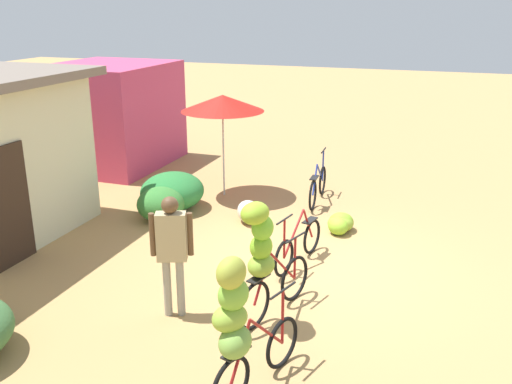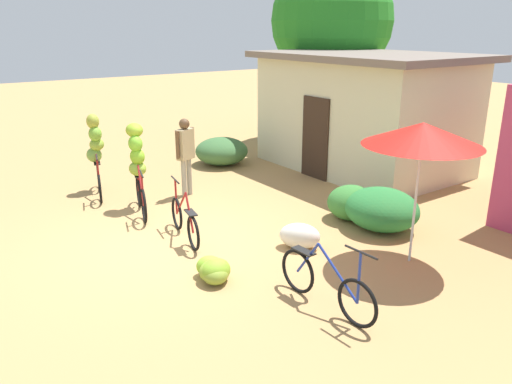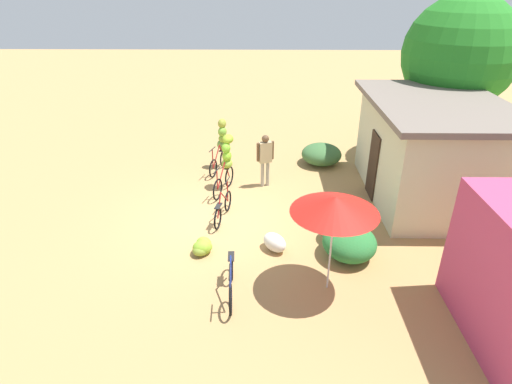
{
  "view_description": "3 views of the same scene",
  "coord_description": "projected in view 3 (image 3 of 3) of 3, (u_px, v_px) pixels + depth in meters",
  "views": [
    {
      "loc": [
        -8.3,
        -1.99,
        4.13
      ],
      "look_at": [
        -0.22,
        0.88,
        1.27
      ],
      "focal_mm": 39.91,
      "sensor_mm": 36.0,
      "label": 1
    },
    {
      "loc": [
        7.46,
        -3.52,
        3.6
      ],
      "look_at": [
        0.39,
        1.53,
        0.72
      ],
      "focal_mm": 35.06,
      "sensor_mm": 36.0,
      "label": 2
    },
    {
      "loc": [
        10.31,
        1.31,
        6.16
      ],
      "look_at": [
        -0.25,
        1.14,
        0.71
      ],
      "focal_mm": 29.73,
      "sensor_mm": 36.0,
      "label": 3
    }
  ],
  "objects": [
    {
      "name": "tree_behind_building",
      "position": [
        460.0,
        54.0,
        14.17
      ],
      "size": [
        3.79,
        3.79,
        5.68
      ],
      "color": "brown",
      "rests_on": "ground"
    },
    {
      "name": "bicycle_leftmost",
      "position": [
        221.0,
        142.0,
        14.67
      ],
      "size": [
        1.55,
        0.66,
        1.77
      ],
      "color": "black",
      "rests_on": "ground"
    },
    {
      "name": "bicycle_near_pile",
      "position": [
        226.0,
        159.0,
        13.18
      ],
      "size": [
        1.59,
        0.61,
        1.77
      ],
      "color": "black",
      "rests_on": "ground"
    },
    {
      "name": "banana_pile_on_ground",
      "position": [
        202.0,
        247.0,
        10.45
      ],
      "size": [
        0.78,
        0.61,
        0.36
      ],
      "color": "#87A235",
      "rests_on": "ground"
    },
    {
      "name": "bicycle_center_loaded",
      "position": [
        223.0,
        208.0,
        11.81
      ],
      "size": [
        1.6,
        0.37,
        0.98
      ],
      "color": "black",
      "rests_on": "ground"
    },
    {
      "name": "market_umbrella",
      "position": [
        335.0,
        205.0,
        8.4
      ],
      "size": [
        1.8,
        1.8,
        2.26
      ],
      "color": "beige",
      "rests_on": "ground"
    },
    {
      "name": "person_vendor",
      "position": [
        265.0,
        155.0,
        13.36
      ],
      "size": [
        0.33,
        0.55,
        1.73
      ],
      "color": "gray",
      "rests_on": "ground"
    },
    {
      "name": "hedge_bush_front_left",
      "position": [
        321.0,
        154.0,
        15.28
      ],
      "size": [
        1.43,
        1.43,
        0.74
      ],
      "primitive_type": "ellipsoid",
      "color": "#3B6737",
      "rests_on": "ground"
    },
    {
      "name": "ground_plane",
      "position": [
        216.0,
        218.0,
        12.01
      ],
      "size": [
        60.0,
        60.0,
        0.0
      ],
      "primitive_type": "plane",
      "color": "#AD8450"
    },
    {
      "name": "hedge_bush_mid",
      "position": [
        349.0,
        242.0,
        10.23
      ],
      "size": [
        1.42,
        1.31,
        0.77
      ],
      "primitive_type": "ellipsoid",
      "color": "#297736",
      "rests_on": "ground"
    },
    {
      "name": "building_low",
      "position": [
        431.0,
        150.0,
        12.56
      ],
      "size": [
        5.42,
        3.76,
        2.98
      ],
      "color": "beige",
      "rests_on": "ground"
    },
    {
      "name": "hedge_bush_front_right",
      "position": [
        341.0,
        229.0,
        10.86
      ],
      "size": [
        0.93,
        0.94,
        0.68
      ],
      "primitive_type": "ellipsoid",
      "color": "#357A32",
      "rests_on": "ground"
    },
    {
      "name": "produce_sack",
      "position": [
        275.0,
        242.0,
        10.53
      ],
      "size": [
        0.82,
        0.78,
        0.44
      ],
      "primitive_type": "ellipsoid",
      "rotation": [
        0.0,
        0.0,
        0.68
      ],
      "color": "silver",
      "rests_on": "ground"
    },
    {
      "name": "bicycle_by_shop",
      "position": [
        231.0,
        281.0,
        8.99
      ],
      "size": [
        1.74,
        0.16,
        1.04
      ],
      "color": "black",
      "rests_on": "ground"
    }
  ]
}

